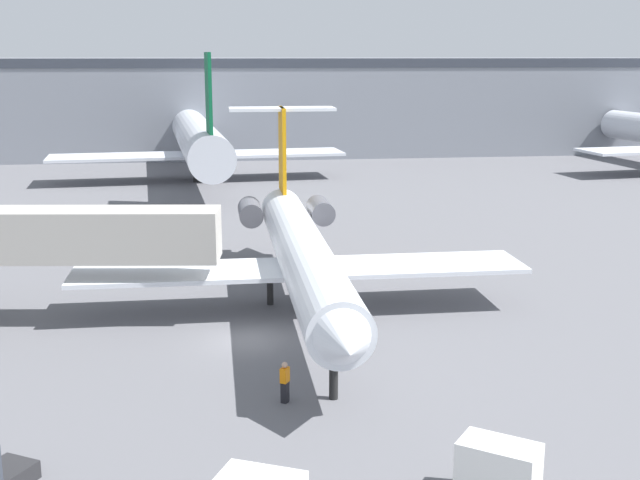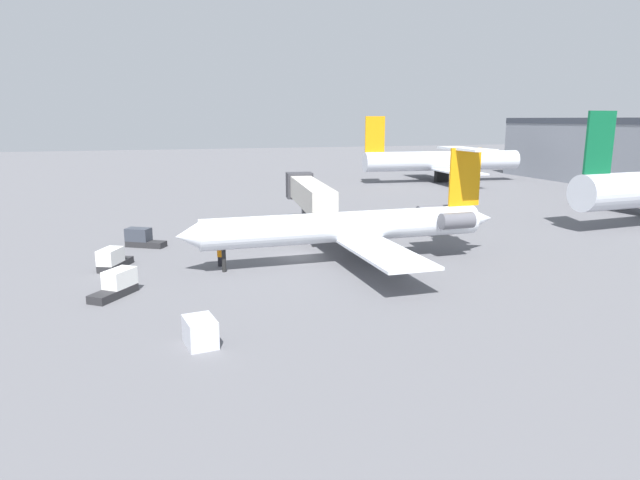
% 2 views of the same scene
% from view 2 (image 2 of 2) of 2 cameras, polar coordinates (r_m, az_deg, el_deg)
% --- Properties ---
extents(ground_plane, '(400.00, 400.00, 0.10)m').
position_cam_2_polar(ground_plane, '(52.77, -2.18, -1.81)').
color(ground_plane, '#5B5B60').
extents(regional_jet, '(24.17, 30.10, 10.14)m').
position_cam_2_polar(regional_jet, '(50.52, 3.62, 1.51)').
color(regional_jet, silver).
rests_on(regional_jet, ground_plane).
extents(jet_bridge, '(18.75, 5.11, 6.18)m').
position_cam_2_polar(jet_bridge, '(63.99, -1.21, 4.83)').
color(jet_bridge, '#B7B2A8').
rests_on(jet_bridge, ground_plane).
extents(ground_crew_marshaller, '(0.43, 0.48, 1.69)m').
position_cam_2_polar(ground_crew_marshaller, '(50.06, -10.20, -1.71)').
color(ground_crew_marshaller, black).
rests_on(ground_crew_marshaller, ground_plane).
extents(baggage_tug_lead, '(3.24, 4.16, 1.90)m').
position_cam_2_polar(baggage_tug_lead, '(59.73, -17.77, 0.14)').
color(baggage_tug_lead, '#262628').
rests_on(baggage_tug_lead, ground_plane).
extents(baggage_tug_trailing, '(4.03, 3.53, 1.90)m').
position_cam_2_polar(baggage_tug_trailing, '(43.88, -20.05, -4.30)').
color(baggage_tug_trailing, '#262628').
rests_on(baggage_tug_trailing, ground_plane).
extents(baggage_tug_spare, '(4.21, 2.98, 1.90)m').
position_cam_2_polar(baggage_tug_spare, '(51.58, -20.44, -1.91)').
color(baggage_tug_spare, '#262628').
rests_on(baggage_tug_spare, ground_plane).
extents(cargo_container_uld, '(2.52, 1.95, 1.63)m').
position_cam_2_polar(cargo_container_uld, '(33.18, -12.16, -9.17)').
color(cargo_container_uld, silver).
rests_on(cargo_container_uld, ground_plane).
extents(parked_airliner_west_end, '(28.38, 33.53, 13.32)m').
position_cam_2_polar(parked_airliner_west_end, '(118.43, 12.30, 7.87)').
color(parked_airliner_west_end, silver).
rests_on(parked_airliner_west_end, ground_plane).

